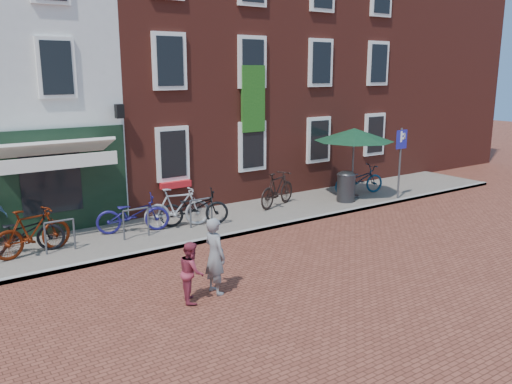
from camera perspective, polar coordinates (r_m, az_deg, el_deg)
ground at (r=14.41m, az=-5.28°, el=-5.46°), size 80.00×80.00×0.00m
sidewalk at (r=16.11m, az=-4.83°, el=-3.27°), size 24.00×3.00×0.10m
building_brick_mid at (r=20.83m, az=-10.45°, el=14.02°), size 6.00×8.00×10.00m
building_brick_right at (r=23.96m, az=3.11°, el=14.04°), size 6.00×8.00×10.00m
filler_right at (r=28.41m, az=13.78°, el=12.51°), size 7.00×8.00×9.00m
litter_bin at (r=18.53m, az=9.66°, el=0.78°), size 0.62×0.62×1.14m
parking_sign at (r=19.20m, az=15.29°, el=4.26°), size 0.50×0.08×2.49m
parasol at (r=18.92m, az=10.51°, el=6.34°), size 2.79×2.79×2.57m
woman at (r=11.02m, az=-4.45°, el=-6.85°), size 0.43×0.62×1.62m
boy at (r=10.76m, az=-6.96°, el=-8.49°), size 0.65×0.73×1.24m
bicycle_0 at (r=14.32m, az=-23.89°, el=-4.04°), size 2.11×1.08×1.05m
bicycle_1 at (r=14.11m, az=-22.90°, el=-3.94°), size 2.02×0.94×1.17m
bicycle_2 at (r=15.19m, az=-13.10°, el=-2.30°), size 2.12×1.25×1.05m
bicycle_3 at (r=15.40m, az=-8.44°, el=-1.67°), size 2.02×0.93×1.17m
bicycle_4 at (r=15.55m, az=-6.66°, el=-1.69°), size 2.12×1.38×1.05m
bicycle_5 at (r=17.60m, az=2.31°, el=0.30°), size 2.02×1.21×1.17m
bicycle_6 at (r=19.78m, az=11.00°, el=1.31°), size 2.11×1.11×1.05m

